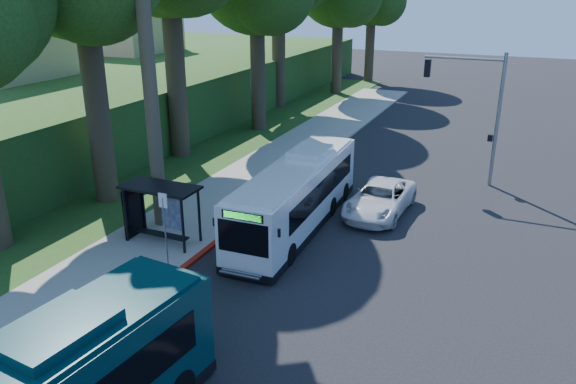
% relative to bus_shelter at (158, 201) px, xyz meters
% --- Properties ---
extents(ground, '(140.00, 140.00, 0.00)m').
position_rel_bus_shelter_xyz_m(ground, '(7.26, 2.86, -1.81)').
color(ground, black).
rests_on(ground, ground).
extents(sidewalk, '(4.50, 70.00, 0.12)m').
position_rel_bus_shelter_xyz_m(sidewalk, '(-0.04, 2.86, -1.75)').
color(sidewalk, gray).
rests_on(sidewalk, ground).
extents(red_curb, '(0.25, 30.00, 0.13)m').
position_rel_bus_shelter_xyz_m(red_curb, '(2.26, -1.14, -1.74)').
color(red_curb, maroon).
rests_on(red_curb, ground).
extents(grass_verge, '(8.00, 70.00, 0.06)m').
position_rel_bus_shelter_xyz_m(grass_verge, '(-5.74, 7.86, -1.78)').
color(grass_verge, '#234719').
rests_on(grass_verge, ground).
extents(bus_shelter, '(3.20, 1.51, 2.55)m').
position_rel_bus_shelter_xyz_m(bus_shelter, '(0.00, 0.00, 0.00)').
color(bus_shelter, black).
rests_on(bus_shelter, ground).
extents(stop_sign_pole, '(0.35, 0.06, 3.17)m').
position_rel_bus_shelter_xyz_m(stop_sign_pole, '(1.86, -2.14, 0.28)').
color(stop_sign_pole, gray).
rests_on(stop_sign_pole, ground).
extents(traffic_signal_pole, '(4.10, 0.30, 7.00)m').
position_rel_bus_shelter_xyz_m(traffic_signal_pole, '(11.04, 12.86, 2.62)').
color(traffic_signal_pole, gray).
rests_on(traffic_signal_pole, ground).
extents(hillside_backdrop, '(24.00, 60.00, 8.80)m').
position_rel_bus_shelter_xyz_m(hillside_backdrop, '(-19.04, 17.96, 0.63)').
color(hillside_backdrop, '#234719').
rests_on(hillside_backdrop, ground).
extents(white_bus, '(2.60, 10.68, 3.16)m').
position_rel_bus_shelter_xyz_m(white_bus, '(4.65, 3.72, -0.26)').
color(white_bus, silver).
rests_on(white_bus, ground).
extents(pickup, '(2.66, 5.32, 1.45)m').
position_rel_bus_shelter_xyz_m(pickup, '(7.64, 6.67, -1.08)').
color(pickup, silver).
rests_on(pickup, ground).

